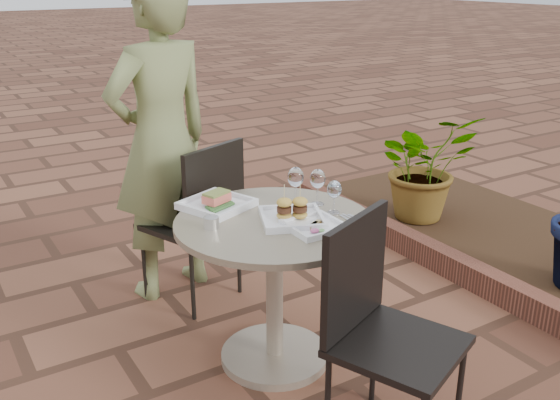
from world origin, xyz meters
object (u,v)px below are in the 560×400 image
cafe_table (274,269)px  plate_salmon (217,203)px  chair_near (378,316)px  plate_tuna (315,226)px  chair_far (201,211)px  diner (161,142)px  plate_sliders (292,214)px

cafe_table → plate_salmon: bearing=118.0°
chair_near → plate_salmon: (-0.21, 0.93, 0.20)m
plate_tuna → chair_far: bearing=98.6°
cafe_table → diner: size_ratio=0.50×
plate_salmon → plate_sliders: plate_sliders is taller
diner → plate_tuna: 1.17m
plate_salmon → plate_tuna: size_ratio=1.57×
chair_near → plate_sliders: 0.63m
plate_salmon → chair_near: bearing=-77.2°
chair_near → plate_tuna: 0.51m
chair_near → plate_tuna: chair_near is taller
cafe_table → chair_far: bearing=93.1°
chair_far → plate_sliders: (0.10, -0.76, 0.21)m
cafe_table → plate_sliders: (0.06, -0.05, 0.28)m
chair_far → plate_tuna: size_ratio=4.02×
chair_far → chair_near: size_ratio=1.00×
cafe_table → chair_near: (0.06, -0.65, 0.07)m
diner → plate_tuna: (0.24, -1.13, -0.15)m
chair_near → diner: size_ratio=0.52×
plate_sliders → plate_tuna: size_ratio=1.54×
chair_far → diner: bearing=-88.0°
diner → plate_salmon: 0.69m
cafe_table → plate_tuna: 0.33m
diner → plate_tuna: size_ratio=7.75×
chair_far → plate_sliders: size_ratio=2.62×
diner → chair_near: bearing=85.1°
chair_near → plate_salmon: chair_near is taller
chair_near → plate_sliders: (-0.01, 0.59, 0.21)m
chair_far → plate_tuna: bearing=77.4°
chair_far → plate_salmon: 0.48m
cafe_table → chair_near: chair_near is taller
chair_far → chair_near: same height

